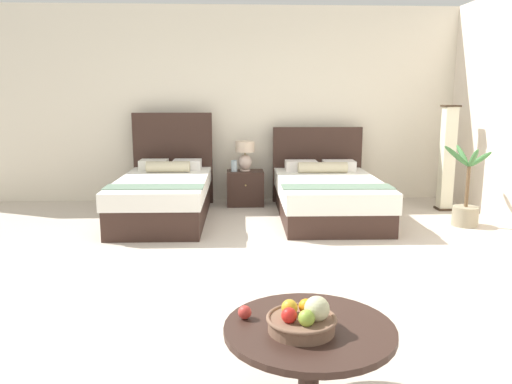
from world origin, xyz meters
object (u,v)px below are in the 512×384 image
Objects in this scene: nightstand at (245,188)px; table_lamp at (245,153)px; floor_lamp_corner at (447,158)px; loose_apple at (245,312)px; bed_near_corner at (327,195)px; bed_near_window at (164,195)px; fruit_bowl at (303,319)px; vase at (234,166)px; coffee_table at (309,344)px; potted_palm at (466,205)px.

nightstand is 0.50m from table_lamp.
loose_apple is at bearing -123.59° from floor_lamp_corner.
nightstand is (-1.06, 0.77, -0.04)m from bed_near_corner.
fruit_bowl is (1.21, -4.21, 0.21)m from bed_near_window.
table_lamp is 2.68× the size of vase.
coffee_table is 0.85× the size of potted_palm.
floor_lamp_corner reaches higher than fruit_bowl.
table_lamp is 6.13× the size of loose_apple.
coffee_table is at bearing -124.51° from potted_palm.
coffee_table is at bearing 50.48° from fruit_bowl.
vase is 3.12m from potted_palm.
bed_near_corner is 2.49× the size of coffee_table.
fruit_bowl is at bearing -129.52° from coffee_table.
floor_lamp_corner is (2.78, -0.44, 0.47)m from nightstand.
nightstand is at bearing 91.64° from fruit_bowl.
bed_near_window is 13.30× the size of vase.
floor_lamp_corner is at bearing -7.81° from vase.
loose_apple is (-0.14, -4.83, 0.25)m from nightstand.
bed_near_corner is 1.80m from floor_lamp_corner.
potted_palm reaches higher than coffee_table.
nightstand is at bearing 35.56° from bed_near_window.
nightstand is at bearing 170.94° from floor_lamp_corner.
bed_near_corner is (2.13, -0.01, -0.02)m from bed_near_window.
nightstand is at bearing -90.00° from table_lamp.
floor_lamp_corner reaches higher than coffee_table.
bed_near_corner is 1.40m from table_lamp.
bed_near_window is at bearing -144.44° from nightstand.
floor_lamp_corner is at bearing 59.86° from fruit_bowl.
vase is at bearing 93.49° from fruit_bowl.
fruit_bowl is at bearing -73.95° from bed_near_window.
table_lamp is 2.81m from floor_lamp_corner.
bed_near_window reaches higher than table_lamp.
bed_near_corner is 1.31m from nightstand.
bed_near_window is at bearing 106.74° from coffee_table.
potted_palm is at bearing 55.49° from coffee_table.
table_lamp reaches higher than nightstand.
loose_apple is 0.05× the size of floor_lamp_corner.
table_lamp is 1.24× the size of fruit_bowl.
bed_near_corner reaches higher than coffee_table.
bed_near_window is 2.13m from bed_near_corner.
potted_palm reaches higher than nightstand.
loose_apple is at bearing 162.18° from coffee_table.
table_lamp is (-1.06, 0.79, 0.46)m from bed_near_corner.
bed_near_window is 30.44× the size of loose_apple.
bed_near_window reaches higher than potted_palm.
coffee_table is 2.48× the size of fruit_bowl.
floor_lamp_corner reaches higher than nightstand.
table_lamp reaches higher than loose_apple.
nightstand is 4.99m from fruit_bowl.
coffee_table is 4.39m from potted_palm.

